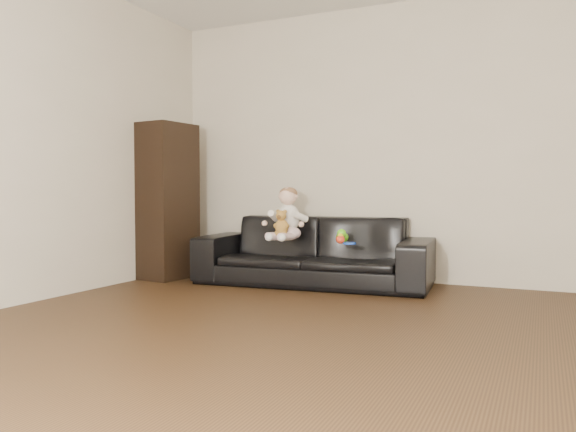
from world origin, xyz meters
The scene contains 10 objects.
floor centered at (0.00, 0.00, 0.00)m, with size 5.50×5.50×0.00m, color #382413.
wall_back centered at (0.00, 2.75, 1.30)m, with size 5.00×5.00×0.00m, color beige.
sofa centered at (-0.86, 2.25, 0.31)m, with size 2.10×0.82×0.61m, color black.
cabinet centered at (-2.29, 2.01, 0.75)m, with size 0.38×0.52×1.50m, color black.
shelf_item centered at (-2.27, 2.01, 1.09)m, with size 0.18×0.25×0.28m, color silver.
baby centered at (-1.07, 2.14, 0.62)m, with size 0.35×0.43×0.48m.
teddy_bear centered at (-1.06, 1.99, 0.57)m, with size 0.13×0.13×0.22m.
toy_green centered at (-0.55, 2.13, 0.45)m, with size 0.11×0.13×0.09m, color #5ECC18.
toy_rattle centered at (-0.52, 2.01, 0.44)m, with size 0.08×0.08×0.08m, color red.
toy_blue_disc centered at (-0.44, 2.01, 0.41)m, with size 0.11×0.11×0.02m, color blue.
Camera 1 is at (1.04, -2.47, 0.84)m, focal length 35.00 mm.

